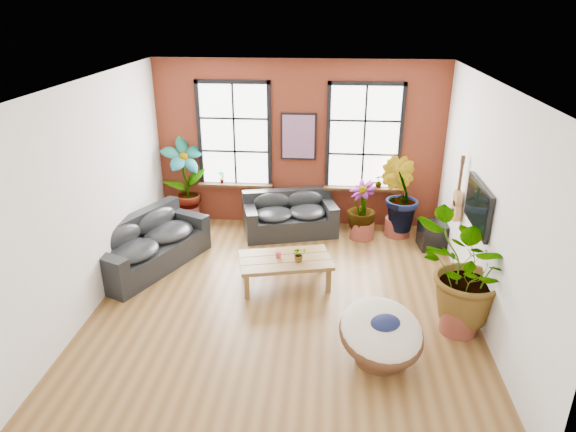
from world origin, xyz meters
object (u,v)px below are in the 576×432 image
sofa_back (289,215)px  sofa_left (147,245)px  papasan_chair (381,333)px  coffee_table (285,261)px

sofa_back → sofa_left: (-2.48, -1.69, 0.03)m
sofa_back → papasan_chair: (1.57, -4.09, 0.05)m
coffee_table → sofa_back: bearing=79.5°
sofa_left → coffee_table: bearing=-75.5°
coffee_table → papasan_chair: papasan_chair is taller
coffee_table → papasan_chair: 2.43m
sofa_left → coffee_table: 2.63m
sofa_back → sofa_left: bearing=-160.8°
coffee_table → papasan_chair: bearing=-66.1°
papasan_chair → sofa_left: bearing=126.8°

